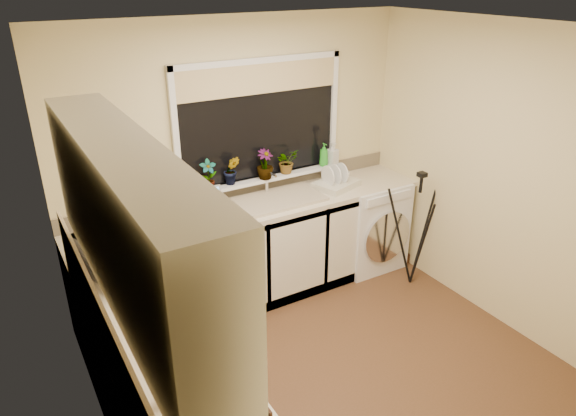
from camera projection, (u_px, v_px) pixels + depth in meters
The scene contains 32 objects.
floor at pixel (333, 370), 3.96m from camera, with size 3.20×3.20×0.00m, color brown.
ceiling at pixel (348, 30), 2.94m from camera, with size 3.20×3.20×0.00m, color white.
wall_back at pixel (240, 160), 4.62m from camera, with size 3.20×3.20×0.00m, color beige.
wall_front at pixel (542, 357), 2.28m from camera, with size 3.20×3.20×0.00m, color beige.
wall_left at pixel (88, 295), 2.70m from camera, with size 3.00×3.00×0.00m, color beige.
wall_right at pixel (502, 180), 4.19m from camera, with size 3.00×3.00×0.00m, color beige.
base_cabinet_back at pixel (225, 263), 4.57m from camera, with size 2.55×0.60×0.86m, color silver.
worktop_back at pixel (257, 208), 4.53m from camera, with size 3.20×0.60×0.04m, color beige.
worktop_left at pixel (170, 362), 2.75m from camera, with size 0.60×2.40×0.04m, color beige.
upper_cabinet at pixel (129, 222), 2.19m from camera, with size 0.28×1.90×0.70m, color silver.
splashback_left at pixel (107, 342), 2.52m from camera, with size 0.02×2.40×0.45m, color beige.
splashback_back at pixel (242, 187), 4.72m from camera, with size 3.20×0.02×0.14m, color beige.
window_glass at pixel (260, 122), 4.57m from camera, with size 1.50×0.02×1.00m, color black.
window_blind at pixel (260, 79), 4.39m from camera, with size 1.50×0.02×0.25m, color tan.
windowsill at pixel (264, 179), 4.74m from camera, with size 1.60×0.14×0.03m, color white.
sink at pixel (277, 200), 4.61m from camera, with size 0.82×0.46×0.03m, color tan.
faucet at pixel (267, 182), 4.71m from camera, with size 0.03×0.03×0.24m, color silver.
washing_machine at pixel (366, 222), 5.25m from camera, with size 0.63×0.61×0.90m, color white.
laptop at pixel (207, 210), 4.31m from camera, with size 0.33×0.31×0.22m.
kettle at pixel (147, 269), 3.36m from camera, with size 0.17×0.17×0.22m, color white.
dish_rack at pixel (336, 184), 4.90m from camera, with size 0.39×0.30×0.06m, color beige.
tripod at pixel (416, 230), 4.84m from camera, with size 0.56×0.56×1.13m, color black, non-canonical shape.
steel_jar at pixel (168, 391), 2.47m from camera, with size 0.07×0.07×0.10m, color silver.
microwave at pixel (116, 254), 3.47m from camera, with size 0.51×0.34×0.28m, color silver.
plant_a at pixel (209, 175), 4.40m from camera, with size 0.14×0.10×0.27m, color #999999.
plant_b at pixel (232, 170), 4.53m from camera, with size 0.14×0.11×0.26m, color #999999.
plant_c at pixel (265, 164), 4.65m from camera, with size 0.15×0.15×0.27m, color #999999.
plant_d at pixel (287, 161), 4.79m from camera, with size 0.20×0.18×0.22m, color #999999.
soap_bottle_green at pixel (324, 155), 4.96m from camera, with size 0.09×0.09×0.22m, color green.
soap_bottle_clear at pixel (332, 153), 5.02m from camera, with size 0.09×0.10×0.21m, color #999999.
cup_back at pixel (344, 176), 5.05m from camera, with size 0.11×0.11×0.09m, color white.
cup_left at pixel (191, 396), 2.45m from camera, with size 0.10×0.10×0.09m, color beige.
Camera 1 is at (-1.87, -2.48, 2.76)m, focal length 32.61 mm.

